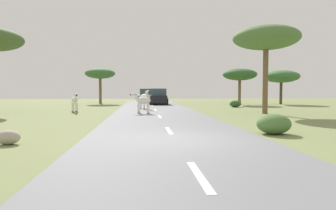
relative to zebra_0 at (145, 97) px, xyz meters
The scene contains 15 objects.
ground_plane 14.97m from the zebra_0, 86.09° to the right, with size 90.00×90.00×0.00m, color olive.
road 14.96m from the zebra_0, 86.80° to the right, with size 6.00×64.00×0.05m, color slate.
lane_markings 15.95m from the zebra_0, 87.00° to the right, with size 0.16×56.00×0.01m.
zebra_0 is the anchor object (origin of this frame).
zebra_1 4.55m from the zebra_0, 92.46° to the right, with size 1.49×0.75×1.46m.
zebra_2 5.61m from the zebra_0, 156.59° to the right, with size 0.81×1.48×1.47m.
car_0 8.28m from the zebra_0, 78.47° to the left, with size 2.21×4.44×1.74m.
car_1 13.71m from the zebra_0, 88.39° to the left, with size 2.12×4.39×1.74m.
tree_0 12.67m from the zebra_0, 114.69° to the left, with size 3.55×3.55×4.23m.
tree_2 10.40m from the zebra_0, 30.44° to the right, with size 4.48×4.48×5.97m.
tree_3 13.14m from the zebra_0, 34.76° to the left, with size 3.75×3.75×4.01m.
tree_5 17.70m from the zebra_0, 26.74° to the left, with size 4.05×4.05×3.89m.
bush_0 14.58m from the zebra_0, 71.34° to the right, with size 1.26×1.13×0.76m, color #4C7038.
bush_1 9.08m from the zebra_0, 17.63° to the left, with size 1.09×0.98×0.65m, color #2D5628.
rock_1 15.69m from the zebra_0, 105.66° to the right, with size 0.71×0.50×0.43m, color #A89E8C.
Camera 1 is at (-1.24, -9.23, 1.64)m, focal length 31.05 mm.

